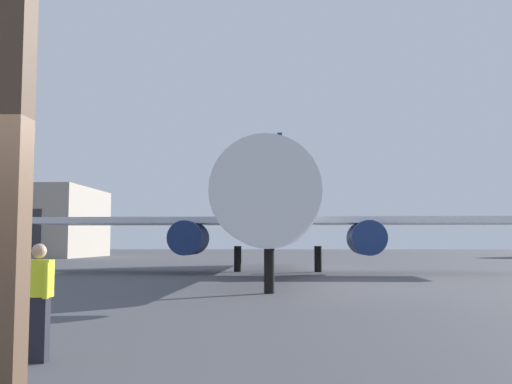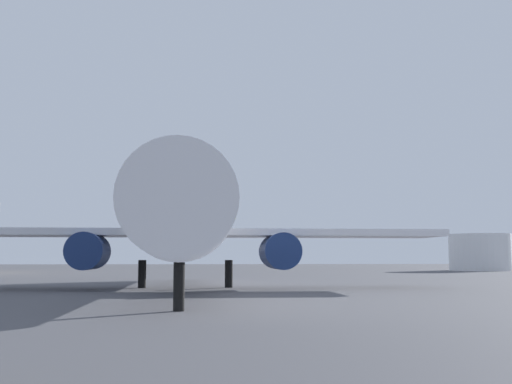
{
  "view_description": "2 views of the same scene",
  "coord_description": "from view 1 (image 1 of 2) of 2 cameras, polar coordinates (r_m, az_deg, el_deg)",
  "views": [
    {
      "loc": [
        1.65,
        -3.5,
        1.76
      ],
      "look_at": [
        0.57,
        16.22,
        3.39
      ],
      "focal_mm": 42.75,
      "sensor_mm": 36.0,
      "label": 1
    },
    {
      "loc": [
        1.43,
        -2.71,
        1.7
      ],
      "look_at": [
        3.63,
        20.06,
        4.05
      ],
      "focal_mm": 44.5,
      "sensor_mm": 36.0,
      "label": 2
    }
  ],
  "objects": [
    {
      "name": "ground_plane",
      "position": [
        43.57,
        0.97,
        -7.04
      ],
      "size": [
        220.0,
        220.0,
        0.0
      ],
      "primitive_type": "plane",
      "color": "#4C4C51"
    },
    {
      "name": "ground_crew_worker",
      "position": [
        9.7,
        -19.75,
        -9.52
      ],
      "size": [
        0.45,
        0.41,
        1.74
      ],
      "color": "black",
      "rests_on": "ground"
    },
    {
      "name": "airplane",
      "position": [
        33.79,
        1.94,
        -2.15
      ],
      "size": [
        28.01,
        32.34,
        10.06
      ],
      "color": "silver",
      "rests_on": "ground"
    },
    {
      "name": "window_frame",
      "position": [
        3.9,
        -22.41,
        -10.63
      ],
      "size": [
        7.34,
        0.24,
        3.67
      ],
      "color": "brown",
      "rests_on": "ground"
    },
    {
      "name": "distant_hangar",
      "position": [
        79.18,
        -21.94,
        -2.68
      ],
      "size": [
        19.75,
        15.56,
        8.25
      ],
      "color": "#9E9384",
      "rests_on": "ground"
    }
  ]
}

